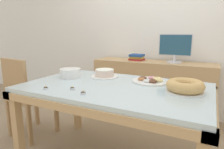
% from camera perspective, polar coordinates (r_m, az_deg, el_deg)
% --- Properties ---
extents(wall_back, '(8.00, 0.10, 2.60)m').
position_cam_1_polar(wall_back, '(3.12, 13.46, 13.13)').
color(wall_back, white).
rests_on(wall_back, ground).
extents(dining_table, '(1.61, 0.99, 0.76)m').
position_cam_1_polar(dining_table, '(1.77, 0.75, -5.91)').
color(dining_table, silver).
rests_on(dining_table, ground).
extents(chair, '(0.46, 0.46, 0.94)m').
position_cam_1_polar(chair, '(2.50, -23.44, -5.17)').
color(chair, tan).
rests_on(chair, ground).
extents(sideboard, '(1.67, 0.44, 0.82)m').
position_cam_1_polar(sideboard, '(2.94, 11.25, -4.25)').
color(sideboard, tan).
rests_on(sideboard, ground).
extents(computer_monitor, '(0.42, 0.20, 0.38)m').
position_cam_1_polar(computer_monitor, '(2.77, 17.53, 7.11)').
color(computer_monitor, silver).
rests_on(computer_monitor, sideboard).
extents(book_stack, '(0.21, 0.19, 0.09)m').
position_cam_1_polar(book_stack, '(2.92, 7.10, 4.93)').
color(book_stack, maroon).
rests_on(book_stack, sideboard).
extents(cake_chocolate_round, '(0.28, 0.28, 0.08)m').
position_cam_1_polar(cake_chocolate_round, '(2.05, -2.15, 0.23)').
color(cake_chocolate_round, white).
rests_on(cake_chocolate_round, dining_table).
extents(cake_golden_bundt, '(0.29, 0.29, 0.10)m').
position_cam_1_polar(cake_golden_bundt, '(1.63, 20.17, -3.20)').
color(cake_golden_bundt, white).
rests_on(cake_golden_bundt, dining_table).
extents(pastry_platter, '(0.35, 0.35, 0.04)m').
position_cam_1_polar(pastry_platter, '(1.89, 11.04, -1.71)').
color(pastry_platter, white).
rests_on(pastry_platter, dining_table).
extents(plate_stack, '(0.21, 0.21, 0.09)m').
position_cam_1_polar(plate_stack, '(2.09, -11.79, 0.40)').
color(plate_stack, white).
rests_on(plate_stack, dining_table).
extents(tealight_left_edge, '(0.04, 0.04, 0.04)m').
position_cam_1_polar(tealight_left_edge, '(1.71, -18.38, -3.67)').
color(tealight_left_edge, silver).
rests_on(tealight_left_edge, dining_table).
extents(tealight_centre, '(0.04, 0.04, 0.04)m').
position_cam_1_polar(tealight_centre, '(1.64, -11.27, -3.92)').
color(tealight_centre, silver).
rests_on(tealight_centre, dining_table).
extents(tealight_right_edge, '(0.04, 0.04, 0.04)m').
position_cam_1_polar(tealight_right_edge, '(1.51, -8.28, -5.22)').
color(tealight_right_edge, silver).
rests_on(tealight_right_edge, dining_table).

